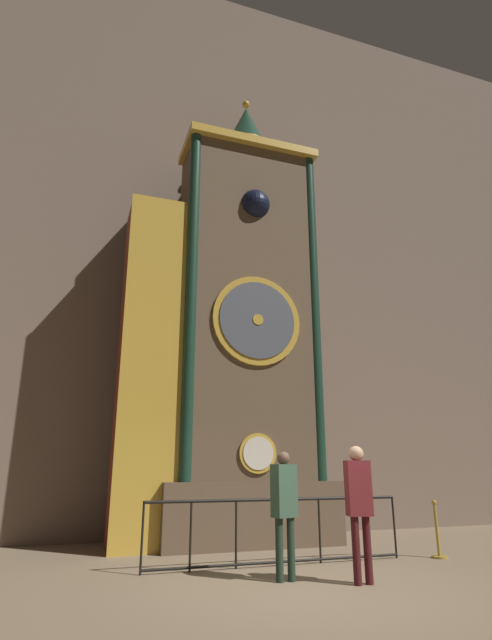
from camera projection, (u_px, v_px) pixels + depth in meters
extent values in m
plane|color=#847056|center=(312.00, 588.00, 6.57)|extent=(28.00, 28.00, 0.00)
cube|color=#7A6656|center=(213.00, 225.00, 13.75)|extent=(24.00, 0.30, 15.89)
cube|color=brown|center=(246.00, 512.00, 10.45)|extent=(3.80, 1.61, 1.26)
cube|color=brown|center=(246.00, 303.00, 11.78)|extent=(3.04, 1.40, 8.02)
cube|color=gold|center=(247.00, 157.00, 12.80)|extent=(3.28, 1.54, 0.20)
cylinder|color=gold|center=(258.00, 453.00, 10.13)|extent=(0.80, 0.05, 0.80)
cylinder|color=silver|center=(258.00, 453.00, 10.10)|extent=(0.66, 0.03, 0.66)
cylinder|color=gold|center=(257.00, 320.00, 10.93)|extent=(2.02, 0.07, 2.02)
cylinder|color=#4C515B|center=(258.00, 320.00, 10.89)|extent=(1.74, 0.04, 1.74)
cylinder|color=gold|center=(258.00, 320.00, 10.87)|extent=(0.24, 0.03, 0.24)
cube|color=#3A2D21|center=(249.00, 213.00, 12.23)|extent=(0.89, 0.42, 0.89)
sphere|color=black|center=(255.00, 205.00, 11.84)|extent=(0.71, 0.71, 0.71)
cylinder|color=#193828|center=(191.00, 287.00, 10.75)|extent=(0.26, 0.26, 8.02)
cylinder|color=#193828|center=(314.00, 301.00, 11.68)|extent=(0.26, 0.26, 8.02)
cylinder|color=gold|center=(246.00, 151.00, 12.96)|extent=(1.08, 1.08, 0.30)
cone|color=#1C3D2C|center=(246.00, 127.00, 13.17)|extent=(1.02, 1.02, 1.18)
sphere|color=gold|center=(246.00, 105.00, 13.38)|extent=(0.20, 0.20, 0.20)
cube|color=maroon|center=(149.00, 364.00, 10.67)|extent=(1.24, 1.19, 7.30)
cube|color=gold|center=(153.00, 359.00, 10.12)|extent=(1.30, 0.06, 7.30)
cylinder|color=black|center=(142.00, 537.00, 7.52)|extent=(0.04, 0.04, 1.04)
cylinder|color=black|center=(191.00, 535.00, 7.75)|extent=(0.04, 0.04, 1.04)
cylinder|color=black|center=(236.00, 533.00, 7.99)|extent=(0.04, 0.04, 1.04)
cylinder|color=black|center=(279.00, 531.00, 8.22)|extent=(0.04, 0.04, 1.04)
cylinder|color=black|center=(320.00, 530.00, 8.46)|extent=(0.04, 0.04, 1.04)
cylinder|color=black|center=(358.00, 528.00, 8.69)|extent=(0.04, 0.04, 1.04)
cylinder|color=black|center=(394.00, 526.00, 8.93)|extent=(0.04, 0.04, 1.04)
cylinder|color=black|center=(278.00, 500.00, 8.36)|extent=(4.48, 0.05, 0.05)
cylinder|color=black|center=(280.00, 562.00, 8.09)|extent=(4.48, 0.04, 0.04)
cylinder|color=#213427|center=(279.00, 549.00, 7.03)|extent=(0.11, 0.11, 0.84)
cylinder|color=#213427|center=(291.00, 549.00, 7.09)|extent=(0.11, 0.11, 0.84)
cube|color=#385642|center=(284.00, 490.00, 7.29)|extent=(0.38, 0.30, 0.74)
sphere|color=brown|center=(283.00, 458.00, 7.42)|extent=(0.19, 0.19, 0.19)
cylinder|color=#461518|center=(356.00, 550.00, 6.86)|extent=(0.11, 0.11, 0.87)
cylinder|color=#461518|center=(368.00, 550.00, 6.92)|extent=(0.11, 0.11, 0.87)
cube|color=maroon|center=(358.00, 488.00, 7.12)|extent=(0.38, 0.28, 0.75)
sphere|color=tan|center=(356.00, 454.00, 7.26)|extent=(0.21, 0.21, 0.21)
cylinder|color=#B28E33|center=(440.00, 557.00, 8.79)|extent=(0.28, 0.28, 0.04)
cylinder|color=#B28E33|center=(437.00, 531.00, 8.91)|extent=(0.06, 0.06, 0.89)
sphere|color=#B28E33|center=(434.00, 502.00, 9.05)|extent=(0.09, 0.09, 0.09)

